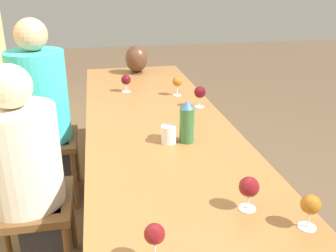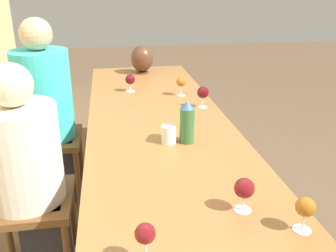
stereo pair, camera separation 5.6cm
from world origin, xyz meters
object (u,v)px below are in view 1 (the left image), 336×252
object	(u,v)px
wine_glass_2	(200,93)
wine_glass_0	(310,205)
person_far	(43,109)
wine_glass_1	(126,80)
water_bottle	(187,122)
water_tumbler	(169,134)
vase	(136,59)
chair_near	(12,197)
wine_glass_4	(155,235)
person_near	(27,174)
wine_glass_3	(249,188)
wine_glass_5	(177,82)
chair_far	(34,135)

from	to	relation	value
wine_glass_2	wine_glass_0	bearing A→B (deg)	-179.13
person_far	wine_glass_1	bearing A→B (deg)	-74.92
water_bottle	wine_glass_2	size ratio (longest dim) A/B	1.60
water_tumbler	vase	world-z (taller)	vase
chair_near	water_tumbler	bearing A→B (deg)	-90.05
vase	chair_near	size ratio (longest dim) A/B	0.26
wine_glass_4	person_near	size ratio (longest dim) A/B	0.12
person_far	wine_glass_2	bearing A→B (deg)	-105.51
water_tumbler	wine_glass_0	distance (m)	0.85
vase	wine_glass_0	xyz separation A→B (m)	(-2.31, -0.32, -0.04)
water_tumbler	wine_glass_3	world-z (taller)	wine_glass_3
wine_glass_2	wine_glass_4	distance (m)	1.47
water_tumbler	wine_glass_5	size ratio (longest dim) A/B	0.69
wine_glass_3	wine_glass_5	xyz separation A→B (m)	(1.45, -0.05, 0.01)
person_near	wine_glass_4	bearing A→B (deg)	-149.30
water_tumbler	wine_glass_5	bearing A→B (deg)	-15.44
water_tumbler	vase	xyz separation A→B (m)	(1.52, -0.01, 0.08)
water_bottle	wine_glass_3	world-z (taller)	water_bottle
person_far	chair_far	bearing A→B (deg)	90.00
person_far	water_tumbler	bearing A→B (deg)	-138.29
wine_glass_1	wine_glass_5	distance (m)	0.39
wine_glass_5	chair_near	bearing A→B (deg)	128.00
wine_glass_1	person_far	bearing A→B (deg)	105.08
water_bottle	chair_far	size ratio (longest dim) A/B	0.24
chair_near	chair_far	size ratio (longest dim) A/B	1.00
wine_glass_3	person_near	bearing A→B (deg)	54.18
wine_glass_1	person_far	xyz separation A→B (m)	(-0.16, 0.59, -0.13)
wine_glass_1	wine_glass_2	distance (m)	0.63
wine_glass_5	wine_glass_0	bearing A→B (deg)	-176.05
chair_near	wine_glass_5	bearing A→B (deg)	-52.00
wine_glass_0	person_near	xyz separation A→B (m)	(0.79, 1.05, -0.20)
wine_glass_2	chair_far	xyz separation A→B (m)	(0.29, 1.12, -0.33)
water_tumbler	wine_glass_2	xyz separation A→B (m)	(0.52, -0.31, 0.05)
water_bottle	vase	bearing A→B (deg)	3.11
water_tumbler	person_near	xyz separation A→B (m)	(0.00, 0.72, -0.16)
wine_glass_1	water_bottle	bearing A→B (deg)	-166.92
wine_glass_4	chair_far	distance (m)	1.80
wine_glass_1	wine_glass_2	bearing A→B (deg)	-135.12
vase	wine_glass_4	bearing A→B (deg)	174.66
water_bottle	person_far	bearing A→B (deg)	45.02
vase	wine_glass_4	world-z (taller)	vase
water_tumbler	wine_glass_4	size ratio (longest dim) A/B	0.68
water_bottle	wine_glass_4	bearing A→B (deg)	160.23
wine_glass_1	person_near	size ratio (longest dim) A/B	0.11
water_bottle	vase	world-z (taller)	vase
water_tumbler	chair_near	size ratio (longest dim) A/B	0.10
wine_glass_4	person_far	distance (m)	1.75
water_bottle	water_tumbler	size ratio (longest dim) A/B	2.41
water_tumbler	person_far	size ratio (longest dim) A/B	0.07
water_tumbler	wine_glass_1	bearing A→B (deg)	7.74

